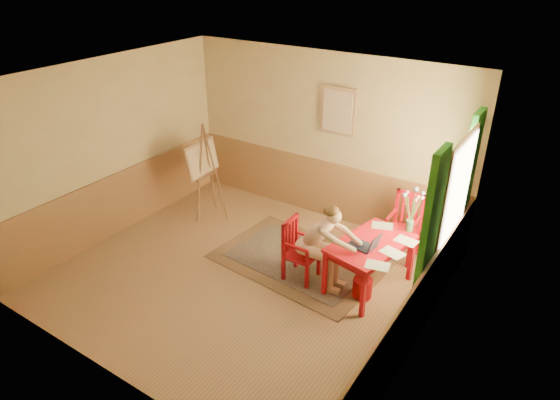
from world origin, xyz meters
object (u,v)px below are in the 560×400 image
Objects in this scene: chair_left at (299,250)px; laptop at (366,245)px; chair_back at (404,226)px; table at (371,248)px; figure at (321,241)px; easel at (204,163)px.

laptop is (0.91, 0.16, 0.31)m from chair_left.
chair_left is 0.91× the size of chair_back.
laptop is (-0.01, -0.17, 0.14)m from table.
table is 0.66m from figure.
table is 0.99m from chair_left.
table is 0.79× the size of easel.
chair_left is 0.73× the size of figure.
easel is (-2.27, 0.68, 0.54)m from chair_left.
table is at bearing 87.91° from laptop.
figure is 0.75× the size of easel.
chair_back is at bearing 11.37° from easel.
chair_left reaches higher than table.
chair_back reaches higher than laptop.
table is at bearing -95.68° from chair_back.
chair_back reaches higher than table.
easel reaches higher than chair_back.
chair_left is 1.68m from chair_back.
easel is (-3.19, 0.35, 0.36)m from table.
table is 1.05× the size of figure.
easel reaches higher than chair_left.
laptop is at bearing 12.84° from figure.
figure is at bearing -152.78° from table.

